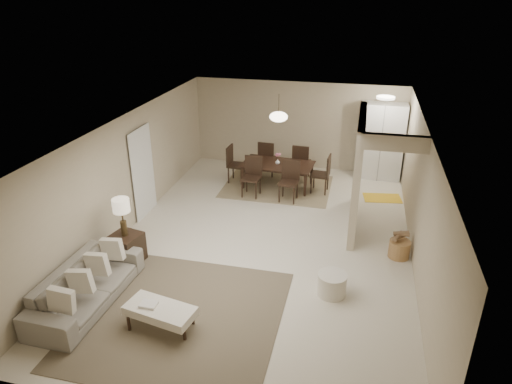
% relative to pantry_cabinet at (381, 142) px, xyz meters
% --- Properties ---
extents(floor, '(9.00, 9.00, 0.00)m').
position_rel_pantry_cabinet_xyz_m(floor, '(-2.35, -4.15, -1.05)').
color(floor, beige).
rests_on(floor, ground).
extents(ceiling, '(9.00, 9.00, 0.00)m').
position_rel_pantry_cabinet_xyz_m(ceiling, '(-2.35, -4.15, 1.45)').
color(ceiling, white).
rests_on(ceiling, back_wall).
extents(back_wall, '(6.00, 0.00, 6.00)m').
position_rel_pantry_cabinet_xyz_m(back_wall, '(-2.35, 0.35, 0.20)').
color(back_wall, tan).
rests_on(back_wall, floor).
extents(left_wall, '(0.00, 9.00, 9.00)m').
position_rel_pantry_cabinet_xyz_m(left_wall, '(-5.35, -4.15, 0.20)').
color(left_wall, tan).
rests_on(left_wall, floor).
extents(right_wall, '(0.00, 9.00, 9.00)m').
position_rel_pantry_cabinet_xyz_m(right_wall, '(0.65, -4.15, 0.20)').
color(right_wall, tan).
rests_on(right_wall, floor).
extents(partition, '(0.15, 2.50, 2.50)m').
position_rel_pantry_cabinet_xyz_m(partition, '(-0.55, -2.90, 0.20)').
color(partition, tan).
rests_on(partition, floor).
extents(doorway, '(0.04, 0.90, 2.04)m').
position_rel_pantry_cabinet_xyz_m(doorway, '(-5.32, -3.55, -0.03)').
color(doorway, black).
rests_on(doorway, floor).
extents(pantry_cabinet, '(1.20, 0.55, 2.10)m').
position_rel_pantry_cabinet_xyz_m(pantry_cabinet, '(0.00, 0.00, 0.00)').
color(pantry_cabinet, white).
rests_on(pantry_cabinet, floor).
extents(flush_light, '(0.44, 0.44, 0.05)m').
position_rel_pantry_cabinet_xyz_m(flush_light, '(-0.05, -0.95, 1.41)').
color(flush_light, white).
rests_on(flush_light, ceiling).
extents(living_rug, '(3.20, 3.20, 0.01)m').
position_rel_pantry_cabinet_xyz_m(living_rug, '(-3.13, -6.85, -1.04)').
color(living_rug, brown).
rests_on(living_rug, floor).
extents(sofa, '(2.34, 0.96, 0.68)m').
position_rel_pantry_cabinet_xyz_m(sofa, '(-4.80, -6.85, -0.71)').
color(sofa, gray).
rests_on(sofa, floor).
extents(ottoman_bench, '(1.18, 0.70, 0.39)m').
position_rel_pantry_cabinet_xyz_m(ottoman_bench, '(-3.33, -7.15, -0.73)').
color(ottoman_bench, silver).
rests_on(ottoman_bench, living_rug).
extents(side_table, '(0.64, 0.64, 0.59)m').
position_rel_pantry_cabinet_xyz_m(side_table, '(-4.75, -5.55, -0.75)').
color(side_table, black).
rests_on(side_table, floor).
extents(table_lamp, '(0.32, 0.32, 0.76)m').
position_rel_pantry_cabinet_xyz_m(table_lamp, '(-4.75, -5.55, 0.10)').
color(table_lamp, '#48381F').
rests_on(table_lamp, side_table).
extents(round_pouf, '(0.51, 0.51, 0.40)m').
position_rel_pantry_cabinet_xyz_m(round_pouf, '(-0.80, -5.67, -0.85)').
color(round_pouf, silver).
rests_on(round_pouf, floor).
extents(wicker_basket, '(0.45, 0.45, 0.35)m').
position_rel_pantry_cabinet_xyz_m(wicker_basket, '(0.40, -4.15, -0.87)').
color(wicker_basket, olive).
rests_on(wicker_basket, floor).
extents(dining_rug, '(2.80, 2.10, 0.01)m').
position_rel_pantry_cabinet_xyz_m(dining_rug, '(-2.60, -1.30, -1.04)').
color(dining_rug, '#7F704E').
rests_on(dining_rug, floor).
extents(dining_table, '(1.92, 1.16, 0.65)m').
position_rel_pantry_cabinet_xyz_m(dining_table, '(-2.60, -1.30, -0.72)').
color(dining_table, black).
rests_on(dining_table, dining_rug).
extents(dining_chairs, '(2.75, 2.06, 1.02)m').
position_rel_pantry_cabinet_xyz_m(dining_chairs, '(-2.60, -1.30, -0.54)').
color(dining_chairs, black).
rests_on(dining_chairs, dining_rug).
extents(vase, '(0.15, 0.15, 0.13)m').
position_rel_pantry_cabinet_xyz_m(vase, '(-2.60, -1.30, -0.33)').
color(vase, white).
rests_on(vase, dining_table).
extents(yellow_mat, '(1.00, 0.70, 0.01)m').
position_rel_pantry_cabinet_xyz_m(yellow_mat, '(0.13, -1.40, -1.04)').
color(yellow_mat, gold).
rests_on(yellow_mat, floor).
extents(pendant_light, '(0.46, 0.46, 0.71)m').
position_rel_pantry_cabinet_xyz_m(pendant_light, '(-2.60, -1.30, 0.87)').
color(pendant_light, '#48381F').
rests_on(pendant_light, ceiling).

